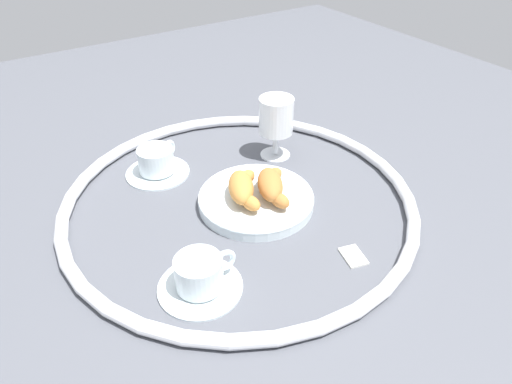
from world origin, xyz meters
The scene contains 9 objects.
ground_plane centered at (0.00, 0.00, 0.00)m, with size 2.20×2.20×0.00m, color #4C4F56.
table_chrome_rim centered at (0.00, 0.00, 0.01)m, with size 0.69×0.69×0.02m, color silver.
pastry_plate centered at (0.02, 0.03, 0.01)m, with size 0.23×0.23×0.02m.
croissant_large centered at (0.01, 0.00, 0.04)m, with size 0.12×0.10×0.04m.
croissant_small centered at (0.03, 0.05, 0.04)m, with size 0.12×0.10×0.04m.
coffee_cup_near centered at (-0.19, -0.09, 0.03)m, with size 0.14×0.14×0.06m.
coffee_cup_far centered at (0.16, -0.17, 0.03)m, with size 0.14×0.14×0.06m.
juice_glass_left centered at (-0.11, 0.17, 0.09)m, with size 0.08×0.08×0.14m.
sugar_packet centered at (0.24, 0.08, 0.00)m, with size 0.05×0.03×0.01m, color white.
Camera 1 is at (0.63, -0.37, 0.56)m, focal length 32.66 mm.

